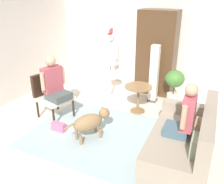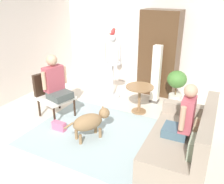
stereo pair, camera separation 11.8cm
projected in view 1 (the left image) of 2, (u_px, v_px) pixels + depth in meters
ground_plane at (107, 131)px, 4.72m from camera, size 6.45×6.45×0.00m
back_wall at (153, 41)px, 6.47m from camera, size 5.98×0.12×2.51m
left_wall at (5, 49)px, 5.58m from camera, size 0.12×5.89×2.51m
area_rug at (105, 136)px, 4.57m from camera, size 2.76×2.09×0.01m
couch at (185, 141)px, 3.87m from camera, size 0.98×1.71×0.93m
armchair at (50, 92)px, 5.12m from camera, size 0.78×0.76×0.93m
person_on_couch at (185, 115)px, 3.68m from camera, size 0.44×0.50×0.87m
person_on_armchair at (54, 82)px, 4.91m from camera, size 0.55×0.56×0.89m
round_end_table at (138, 94)px, 5.31m from camera, size 0.59×0.59×0.61m
dog at (90, 122)px, 4.38m from camera, size 0.55×0.79×0.56m
bird_cage_stand at (111, 66)px, 5.92m from camera, size 0.42×0.42×1.55m
parrot at (111, 32)px, 5.60m from camera, size 0.17×0.10×0.16m
potted_plant at (174, 84)px, 5.57m from camera, size 0.43×0.43×0.85m
column_lamp at (154, 75)px, 5.71m from camera, size 0.20×0.20×1.37m
armoire_cabinet at (157, 53)px, 6.11m from camera, size 0.93×0.56×2.08m
handbag at (59, 127)px, 4.70m from camera, size 0.28×0.11×0.17m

